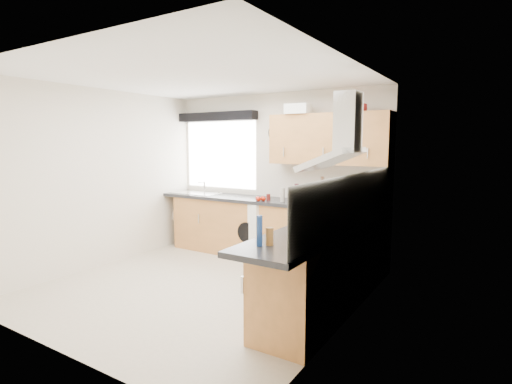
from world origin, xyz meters
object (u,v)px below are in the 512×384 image
Objects in this scene: extractor_hood at (340,141)px; washing_machine at (257,229)px; oven at (328,268)px; upper_cabinets at (329,139)px.

extractor_hood is 2.52m from washing_machine.
oven is 1.99m from upper_cabinets.
extractor_hood is 1.48m from upper_cabinets.
extractor_hood reaches higher than washing_machine.
washing_machine is at bearing -174.55° from upper_cabinets.
oven is at bearing -20.16° from washing_machine.
oven is 2.05m from washing_machine.
oven is 1.35m from extractor_hood.
upper_cabinets is at bearing 116.13° from extractor_hood.
washing_machine is (-1.65, 1.22, 0.00)m from oven.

